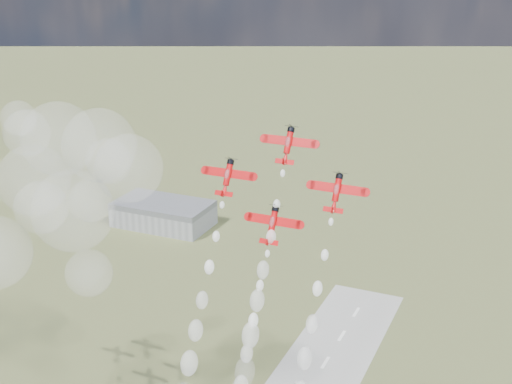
{
  "coord_description": "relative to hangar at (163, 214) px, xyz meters",
  "views": [
    {
      "loc": [
        65.23,
        -122.02,
        144.29
      ],
      "look_at": [
        4.1,
        18.16,
        89.53
      ],
      "focal_mm": 50.0,
      "sensor_mm": 36.0,
      "label": 1
    }
  ],
  "objects": [
    {
      "name": "drifted_smoke_cloud",
      "position": [
        62.95,
        -158.48,
        74.93
      ],
      "size": [
        71.08,
        36.1,
        52.39
      ],
      "color": "white",
      "rests_on": "ground"
    },
    {
      "name": "plane_slot",
      "position": [
        130.1,
        -166.45,
        77.81
      ],
      "size": [
        12.42,
        6.57,
        8.09
      ],
      "rotation": [
        1.06,
        0.0,
        0.0
      ],
      "color": "#BD090B",
      "rests_on": "ground"
    },
    {
      "name": "plane_lead",
      "position": [
        130.1,
        -157.48,
        93.83
      ],
      "size": [
        12.42,
        6.57,
        8.09
      ],
      "rotation": [
        1.06,
        0.0,
        0.0
      ],
      "color": "#BD090B",
      "rests_on": "ground"
    },
    {
      "name": "smoke_trail_lead",
      "position": [
        130.16,
        -183.59,
        47.43
      ],
      "size": [
        5.24,
        31.97,
        54.35
      ],
      "color": "white",
      "rests_on": "plane_lead"
    },
    {
      "name": "plane_left",
      "position": [
        116.99,
        -161.96,
        85.82
      ],
      "size": [
        12.42,
        6.57,
        8.09
      ],
      "rotation": [
        1.06,
        0.0,
        0.0
      ],
      "color": "#BD090B",
      "rests_on": "ground"
    },
    {
      "name": "plane_right",
      "position": [
        143.22,
        -161.96,
        85.82
      ],
      "size": [
        12.42,
        6.57,
        8.09
      ],
      "rotation": [
        1.06,
        0.0,
        0.0
      ],
      "color": "#BD090B",
      "rests_on": "ground"
    },
    {
      "name": "hangar",
      "position": [
        0.0,
        0.0,
        0.0
      ],
      "size": [
        50.0,
        28.0,
        13.0
      ],
      "color": "gray",
      "rests_on": "ground"
    }
  ]
}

